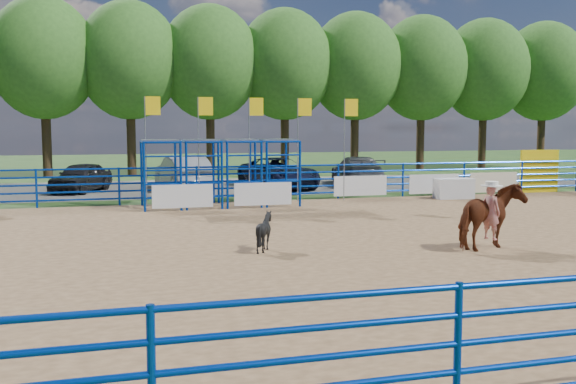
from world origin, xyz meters
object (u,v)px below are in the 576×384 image
object	(u,v)px
announcer_table	(454,189)
horse_and_rider	(491,214)
car_d	(357,171)
car_a	(81,177)
calf	(264,231)
car_c	(279,173)
car_b	(183,173)

from	to	relation	value
announcer_table	horse_and_rider	xyz separation A→B (m)	(-5.05, -10.51, 0.46)
announcer_table	car_d	xyz separation A→B (m)	(-1.51, 7.28, 0.32)
car_a	horse_and_rider	bearing A→B (deg)	-36.13
calf	car_c	size ratio (longest dim) A/B	0.17
car_a	car_b	world-z (taller)	car_b
announcer_table	horse_and_rider	world-z (taller)	horse_and_rider
horse_and_rider	car_b	size ratio (longest dim) A/B	0.47
car_a	car_b	size ratio (longest dim) A/B	0.82
car_a	car_d	xyz separation A→B (m)	(13.90, -0.10, 0.06)
announcer_table	car_a	world-z (taller)	car_a
car_c	car_d	world-z (taller)	same
horse_and_rider	car_c	world-z (taller)	horse_and_rider
horse_and_rider	car_c	xyz separation A→B (m)	(-0.88, 17.30, -0.14)
horse_and_rider	car_c	bearing A→B (deg)	92.91
horse_and_rider	car_d	size ratio (longest dim) A/B	0.45
announcer_table	car_a	bearing A→B (deg)	154.41
horse_and_rider	car_a	size ratio (longest dim) A/B	0.58
car_a	car_c	bearing A→B (deg)	20.19
announcer_table	calf	bearing A→B (deg)	-138.83
car_d	announcer_table	bearing A→B (deg)	112.13
horse_and_rider	calf	size ratio (longest dim) A/B	2.51
announcer_table	calf	xyz separation A→B (m)	(-10.46, -9.15, 0.04)
car_c	car_d	xyz separation A→B (m)	(4.42, 0.50, 0.00)
car_a	calf	bearing A→B (deg)	-49.51
car_a	car_c	xyz separation A→B (m)	(9.48, -0.60, 0.06)
announcer_table	car_c	size ratio (longest dim) A/B	0.29
announcer_table	car_d	bearing A→B (deg)	101.73
horse_and_rider	announcer_table	bearing A→B (deg)	64.35
horse_and_rider	calf	xyz separation A→B (m)	(-5.41, 1.37, -0.42)
calf	car_d	size ratio (longest dim) A/B	0.18
calf	car_c	xyz separation A→B (m)	(4.53, 15.93, 0.27)
car_a	car_d	bearing A→B (deg)	23.39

